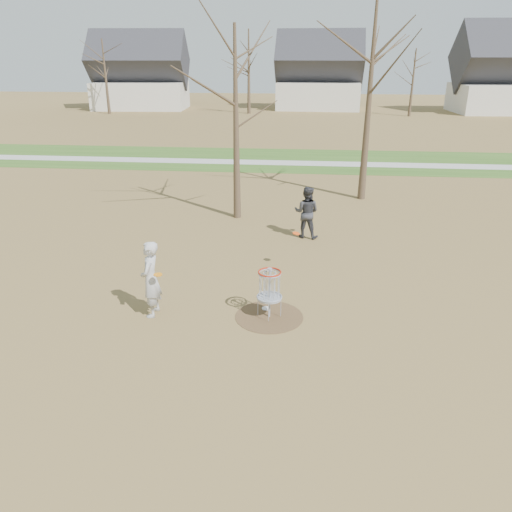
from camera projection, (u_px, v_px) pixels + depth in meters
The scene contains 11 objects.
ground at pixel (269, 317), 13.12m from camera, with size 160.00×160.00×0.00m, color brown.
green_band at pixel (294, 160), 32.48m from camera, with size 160.00×8.00×0.01m, color #2D5119.
footpath at pixel (293, 163), 31.55m from camera, with size 160.00×1.50×0.01m, color #9E9E99.
dirt_circle at pixel (269, 317), 13.12m from camera, with size 1.80×1.80×0.01m, color #47331E.
player_standing at pixel (151, 279), 12.86m from camera, with size 0.75×0.49×2.05m, color #AFAFAF.
player_throwing at pixel (307, 212), 18.47m from camera, with size 0.95×0.74×1.94m, color #313136.
disc_grounded at pixel (266, 308), 13.51m from camera, with size 0.22×0.22×0.02m, color silver.
discs_in_play at pixel (238, 251), 14.06m from camera, with size 3.58×3.84×0.11m.
disc_golf_basket at pixel (270, 285), 12.78m from camera, with size 0.64×0.64×1.35m.
bare_trees at pixel (321, 67), 43.94m from camera, with size 52.62×44.98×9.00m.
houses_row at pixel (338, 80), 59.85m from camera, with size 56.51×10.01×7.26m.
Camera 1 is at (0.81, -11.53, 6.42)m, focal length 35.00 mm.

